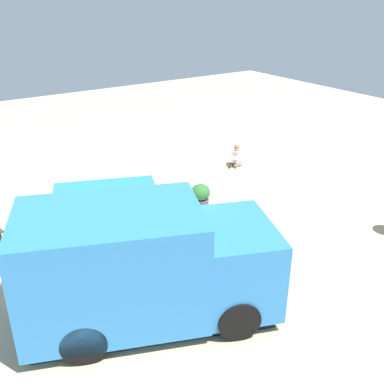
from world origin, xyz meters
The scene contains 4 objects.
ground_plane centered at (0.00, 0.00, 0.00)m, with size 40.00×40.00×0.00m, color tan.
food_truck centered at (2.50, -2.36, 1.22)m, with size 4.22×5.54×2.56m.
person_customer centered at (-3.39, 4.89, 0.34)m, with size 0.63×0.78×0.85m.
planter_flowering_near centered at (-1.17, 1.64, 0.40)m, with size 0.61×0.61×0.76m.
Camera 1 is at (9.36, -5.82, 6.40)m, focal length 42.09 mm.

